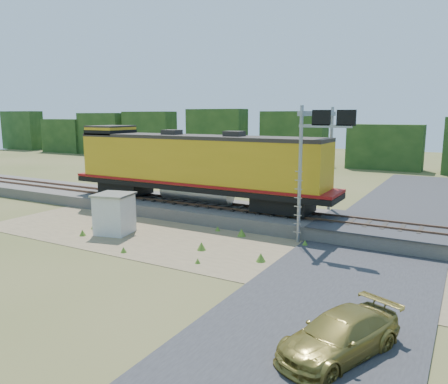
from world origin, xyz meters
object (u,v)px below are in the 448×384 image
Objects in this scene: locomotive at (192,165)px; signal_gantry at (320,139)px; shed at (114,213)px; car at (340,335)px.

locomotive is 9.27m from signal_gantry.
shed is at bearing -100.47° from locomotive.
car is at bearing -37.08° from shed.
signal_gantry is 1.72× the size of car.
car is at bearing -69.54° from signal_gantry.
shed is 16.16m from car.
signal_gantry is at bearing 15.95° from shed.
shed is 0.56× the size of car.
signal_gantry is (9.02, -0.67, 2.00)m from locomotive.
car is (14.76, -6.54, -0.58)m from shed.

